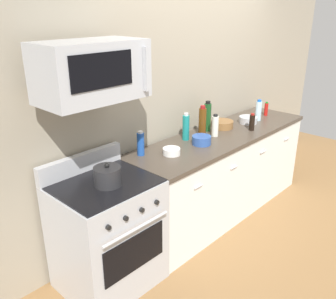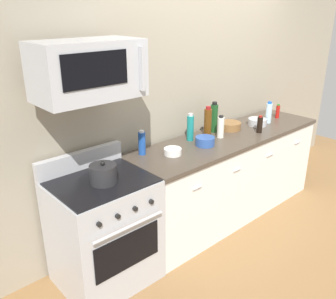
{
  "view_description": "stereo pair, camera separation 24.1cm",
  "coord_description": "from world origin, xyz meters",
  "px_view_note": "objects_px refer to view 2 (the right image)",
  "views": [
    {
      "loc": [
        -3.0,
        -2.02,
        2.16
      ],
      "look_at": [
        -0.91,
        -0.05,
        1.02
      ],
      "focal_mm": 38.75,
      "sensor_mm": 36.0,
      "label": 1
    },
    {
      "loc": [
        -2.83,
        -2.19,
        2.16
      ],
      "look_at": [
        -0.91,
        -0.05,
        1.02
      ],
      "focal_mm": 38.75,
      "sensor_mm": 36.0,
      "label": 2
    }
  ],
  "objects_px": {
    "bottle_wine_amber": "(208,123)",
    "bowl_white_ceramic": "(173,151)",
    "bottle_water_clear": "(269,113)",
    "bottle_wine_green": "(214,118)",
    "bowl_blue_mixing": "(205,141)",
    "bottle_soy_sauce_dark": "(260,125)",
    "bowl_steel_prep": "(257,122)",
    "bottle_hot_sauce_red": "(278,111)",
    "microwave": "(88,70)",
    "bowl_wooden_salad": "(230,125)",
    "bottle_sparkling_teal": "(190,128)",
    "range_oven": "(104,230)",
    "bottle_soda_blue": "(142,143)",
    "bottle_vinegar_white": "(221,127)",
    "stockpot": "(103,174)"
  },
  "relations": [
    {
      "from": "bowl_steel_prep",
      "to": "bowl_blue_mixing",
      "type": "bearing_deg",
      "value": -177.73
    },
    {
      "from": "bottle_soy_sauce_dark",
      "to": "stockpot",
      "type": "relative_size",
      "value": 0.9
    },
    {
      "from": "microwave",
      "to": "bottle_wine_amber",
      "type": "distance_m",
      "value": 1.5
    },
    {
      "from": "bottle_water_clear",
      "to": "bottle_wine_green",
      "type": "relative_size",
      "value": 0.76
    },
    {
      "from": "bowl_blue_mixing",
      "to": "bowl_steel_prep",
      "type": "bearing_deg",
      "value": 2.27
    },
    {
      "from": "bottle_water_clear",
      "to": "bottle_sparkling_teal",
      "type": "bearing_deg",
      "value": 170.19
    },
    {
      "from": "bottle_vinegar_white",
      "to": "bottle_soy_sauce_dark",
      "type": "xyz_separation_m",
      "value": [
        0.42,
        -0.18,
        -0.02
      ]
    },
    {
      "from": "microwave",
      "to": "bowl_steel_prep",
      "type": "distance_m",
      "value": 2.19
    },
    {
      "from": "bottle_hot_sauce_red",
      "to": "bottle_wine_green",
      "type": "xyz_separation_m",
      "value": [
        -0.95,
        0.17,
        0.07
      ]
    },
    {
      "from": "bowl_wooden_salad",
      "to": "range_oven",
      "type": "bearing_deg",
      "value": -175.69
    },
    {
      "from": "bottle_sparkling_teal",
      "to": "bowl_steel_prep",
      "type": "bearing_deg",
      "value": -9.91
    },
    {
      "from": "bottle_wine_green",
      "to": "bottle_soda_blue",
      "type": "height_order",
      "value": "bottle_wine_green"
    },
    {
      "from": "bottle_wine_amber",
      "to": "bowl_white_ceramic",
      "type": "distance_m",
      "value": 0.6
    },
    {
      "from": "range_oven",
      "to": "bowl_steel_prep",
      "type": "distance_m",
      "value": 2.1
    },
    {
      "from": "bowl_blue_mixing",
      "to": "bottle_wine_green",
      "type": "bearing_deg",
      "value": 30.36
    },
    {
      "from": "bottle_sparkling_teal",
      "to": "bottle_hot_sauce_red",
      "type": "distance_m",
      "value": 1.33
    },
    {
      "from": "bowl_blue_mixing",
      "to": "bowl_white_ceramic",
      "type": "distance_m",
      "value": 0.39
    },
    {
      "from": "bottle_hot_sauce_red",
      "to": "stockpot",
      "type": "xyz_separation_m",
      "value": [
        -2.46,
        -0.07,
        -0.0
      ]
    },
    {
      "from": "bottle_soy_sauce_dark",
      "to": "bowl_blue_mixing",
      "type": "xyz_separation_m",
      "value": [
        -0.7,
        0.13,
        -0.04
      ]
    },
    {
      "from": "bottle_soda_blue",
      "to": "bowl_blue_mixing",
      "type": "bearing_deg",
      "value": -20.96
    },
    {
      "from": "bottle_hot_sauce_red",
      "to": "bottle_wine_green",
      "type": "relative_size",
      "value": 0.52
    },
    {
      "from": "bowl_wooden_salad",
      "to": "stockpot",
      "type": "relative_size",
      "value": 1.17
    },
    {
      "from": "range_oven",
      "to": "bowl_steel_prep",
      "type": "bearing_deg",
      "value": 0.32
    },
    {
      "from": "bottle_vinegar_white",
      "to": "bowl_white_ceramic",
      "type": "xyz_separation_m",
      "value": [
        -0.67,
        -0.01,
        -0.08
      ]
    },
    {
      "from": "bottle_hot_sauce_red",
      "to": "bowl_white_ceramic",
      "type": "bearing_deg",
      "value": -179.66
    },
    {
      "from": "bowl_white_ceramic",
      "to": "bowl_steel_prep",
      "type": "distance_m",
      "value": 1.28
    },
    {
      "from": "microwave",
      "to": "bowl_wooden_salad",
      "type": "relative_size",
      "value": 3.1
    },
    {
      "from": "range_oven",
      "to": "stockpot",
      "type": "xyz_separation_m",
      "value": [
        0.0,
        -0.05,
        0.53
      ]
    },
    {
      "from": "bottle_water_clear",
      "to": "bowl_blue_mixing",
      "type": "distance_m",
      "value": 1.07
    },
    {
      "from": "bowl_blue_mixing",
      "to": "bowl_white_ceramic",
      "type": "xyz_separation_m",
      "value": [
        -0.39,
        0.03,
        -0.01
      ]
    },
    {
      "from": "microwave",
      "to": "bowl_steel_prep",
      "type": "height_order",
      "value": "microwave"
    },
    {
      "from": "bowl_white_ceramic",
      "to": "bottle_wine_green",
      "type": "bearing_deg",
      "value": 13.41
    },
    {
      "from": "bottle_wine_amber",
      "to": "bottle_soy_sauce_dark",
      "type": "xyz_separation_m",
      "value": [
        0.51,
        -0.27,
        -0.06
      ]
    },
    {
      "from": "microwave",
      "to": "bowl_wooden_salad",
      "type": "xyz_separation_m",
      "value": [
        1.71,
        0.08,
        -0.79
      ]
    },
    {
      "from": "bottle_soy_sauce_dark",
      "to": "bowl_steel_prep",
      "type": "height_order",
      "value": "bottle_soy_sauce_dark"
    },
    {
      "from": "microwave",
      "to": "bottle_water_clear",
      "type": "relative_size",
      "value": 3.04
    },
    {
      "from": "bowl_blue_mixing",
      "to": "bottle_soda_blue",
      "type": "bearing_deg",
      "value": 159.04
    },
    {
      "from": "microwave",
      "to": "bottle_water_clear",
      "type": "height_order",
      "value": "microwave"
    },
    {
      "from": "microwave",
      "to": "bowl_white_ceramic",
      "type": "distance_m",
      "value": 1.11
    },
    {
      "from": "range_oven",
      "to": "bowl_wooden_salad",
      "type": "bearing_deg",
      "value": 4.31
    },
    {
      "from": "microwave",
      "to": "bottle_hot_sauce_red",
      "type": "distance_m",
      "value": 2.57
    },
    {
      "from": "bottle_wine_green",
      "to": "stockpot",
      "type": "distance_m",
      "value": 1.54
    },
    {
      "from": "bottle_water_clear",
      "to": "bottle_soy_sauce_dark",
      "type": "height_order",
      "value": "bottle_water_clear"
    },
    {
      "from": "bottle_wine_green",
      "to": "bottle_vinegar_white",
      "type": "bearing_deg",
      "value": -117.18
    },
    {
      "from": "range_oven",
      "to": "bottle_soda_blue",
      "type": "xyz_separation_m",
      "value": [
        0.57,
        0.2,
        0.56
      ]
    },
    {
      "from": "bottle_sparkling_teal",
      "to": "stockpot",
      "type": "distance_m",
      "value": 1.17
    },
    {
      "from": "range_oven",
      "to": "bottle_wine_amber",
      "type": "relative_size",
      "value": 3.36
    },
    {
      "from": "bottle_vinegar_white",
      "to": "bowl_blue_mixing",
      "type": "bearing_deg",
      "value": -170.16
    },
    {
      "from": "bottle_soy_sauce_dark",
      "to": "bowl_wooden_salad",
      "type": "xyz_separation_m",
      "value": [
        -0.14,
        0.28,
        -0.05
      ]
    },
    {
      "from": "bottle_vinegar_white",
      "to": "bottle_hot_sauce_red",
      "type": "height_order",
      "value": "bottle_vinegar_white"
    }
  ]
}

